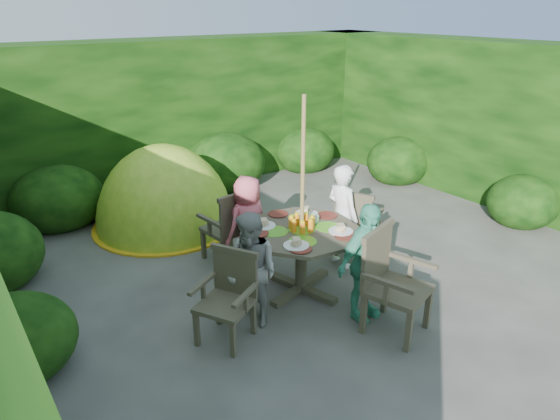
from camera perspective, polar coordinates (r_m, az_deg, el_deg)
ground at (r=6.16m, az=4.86°, el=-6.89°), size 60.00×60.00×0.00m
hedge_enclosure at (r=6.67m, az=-2.30°, el=7.13°), size 9.00×9.00×2.50m
patio_table at (r=5.45m, az=2.50°, el=-3.34°), size 1.58×1.58×0.91m
parasol_pole at (r=5.27m, az=2.56°, el=1.17°), size 0.05×0.05×2.20m
garden_chair_right at (r=6.35m, az=8.67°, el=-1.41°), size 0.65×0.68×0.88m
garden_chair_left at (r=4.82m, az=-5.91°, el=-9.64°), size 0.64×0.66×0.85m
garden_chair_back at (r=6.17m, az=-5.72°, el=-1.78°), size 0.60×0.55×0.91m
garden_chair_front at (r=4.99m, az=12.49°, el=-7.84°), size 0.73×0.69×1.01m
child_right at (r=6.05m, az=7.11°, el=-0.73°), size 0.32×0.48×1.29m
child_left at (r=4.93m, az=-3.26°, el=-6.93°), size 0.58×0.67×1.19m
child_back at (r=5.94m, az=-3.66°, el=-1.60°), size 0.63×0.46×1.18m
child_front at (r=5.06m, az=9.70°, el=-5.95°), size 0.76×0.36×1.25m
dome_tent at (r=7.54m, az=-12.81°, el=-1.67°), size 2.46×2.46×2.41m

